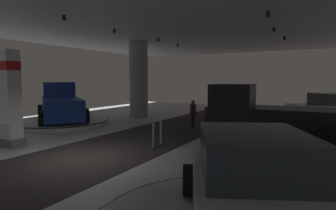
% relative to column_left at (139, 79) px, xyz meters
% --- Properties ---
extents(ground, '(24.00, 44.00, 0.06)m').
position_rel_column_left_xyz_m(ground, '(4.60, -9.75, -2.77)').
color(ground, silver).
extents(column_left, '(1.35, 1.35, 5.50)m').
position_rel_column_left_xyz_m(column_left, '(0.00, 0.00, 0.00)').
color(column_left, '#ADADB2').
rests_on(column_left, ground).
extents(brand_sign_pylon, '(1.29, 0.69, 3.94)m').
position_rel_column_left_xyz_m(brand_sign_pylon, '(0.60, -9.91, -0.71)').
color(brand_sign_pylon, slate).
rests_on(brand_sign_pylon, ground).
extents(display_car_near_right, '(3.53, 4.57, 1.71)m').
position_rel_column_left_xyz_m(display_car_near_right, '(10.93, -12.06, -1.74)').
color(display_car_near_right, silver).
rests_on(display_car_near_right, display_platform_near_right).
extents(display_platform_mid_left, '(5.68, 5.68, 0.27)m').
position_rel_column_left_xyz_m(display_platform_mid_left, '(-2.15, -5.09, -2.60)').
color(display_platform_mid_left, silver).
rests_on(display_platform_mid_left, ground).
extents(pickup_truck_mid_left, '(5.55, 4.76, 2.30)m').
position_rel_column_left_xyz_m(pickup_truck_mid_left, '(-2.41, -4.91, -1.55)').
color(pickup_truck_mid_left, navy).
rests_on(pickup_truck_mid_left, display_platform_mid_left).
extents(display_platform_mid_right, '(5.68, 5.68, 0.25)m').
position_rel_column_left_xyz_m(display_platform_mid_right, '(10.06, -4.44, -2.61)').
color(display_platform_mid_right, '#333338').
rests_on(display_platform_mid_right, ground).
extents(pickup_truck_mid_right, '(5.46, 3.00, 2.30)m').
position_rel_column_left_xyz_m(pickup_truck_mid_right, '(9.74, -4.47, -1.57)').
color(pickup_truck_mid_right, black).
rests_on(pickup_truck_mid_right, display_platform_mid_right).
extents(display_platform_far_right, '(4.74, 4.74, 0.26)m').
position_rel_column_left_xyz_m(display_platform_far_right, '(12.00, 1.85, -2.60)').
color(display_platform_far_right, '#B7B7BC').
rests_on(display_platform_far_right, ground).
extents(display_car_far_right, '(4.48, 3.86, 1.71)m').
position_rel_column_left_xyz_m(display_car_far_right, '(12.02, 1.87, -1.73)').
color(display_car_far_right, silver).
rests_on(display_car_far_right, display_platform_far_right).
extents(visitor_walking_near, '(0.32, 0.32, 1.59)m').
position_rel_column_left_xyz_m(visitor_walking_near, '(5.45, -2.36, -1.84)').
color(visitor_walking_near, black).
rests_on(visitor_walking_near, ground).
extents(stanchion_a, '(0.28, 0.28, 1.01)m').
position_rel_column_left_xyz_m(stanchion_a, '(5.99, -7.30, -2.38)').
color(stanchion_a, '#333338').
rests_on(stanchion_a, ground).
extents(stanchion_b, '(0.28, 0.28, 1.01)m').
position_rel_column_left_xyz_m(stanchion_b, '(5.89, -6.57, -2.38)').
color(stanchion_b, '#333338').
rests_on(stanchion_b, ground).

